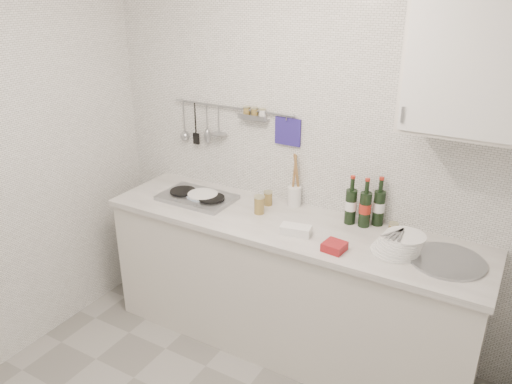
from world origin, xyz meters
TOP-DOWN VIEW (x-y plane):
  - back_wall at (0.00, 1.40)m, footprint 3.00×0.02m
  - counter at (0.01, 1.10)m, footprint 2.44×0.64m
  - wall_rail at (-0.60, 1.37)m, footprint 0.98×0.09m
  - wall_cabinet at (0.90, 1.22)m, footprint 0.60×0.38m
  - plate_stack_hob at (-0.67, 1.11)m, footprint 0.23×0.23m
  - plate_stack_sink at (0.70, 1.08)m, footprint 0.29×0.27m
  - wine_bottles at (0.41, 1.31)m, footprint 0.23×0.14m
  - butter_dish at (0.11, 0.98)m, footprint 0.19×0.12m
  - strawberry_punnet at (0.38, 0.91)m, footprint 0.13×0.13m
  - utensil_crock at (-0.08, 1.35)m, footprint 0.09×0.09m
  - jar_a at (-0.24, 1.27)m, footprint 0.06×0.06m
  - jar_b at (0.48, 1.35)m, footprint 0.06×0.06m
  - jar_c at (0.61, 1.27)m, footprint 0.06×0.06m
  - jar_d at (-0.22, 1.12)m, footprint 0.07×0.07m

SIDE VIEW (x-z plane):
  - counter at x=0.01m, z-range -0.05..0.92m
  - plate_stack_hob at x=-0.67m, z-range 0.92..0.97m
  - strawberry_punnet at x=0.38m, z-range 0.92..0.97m
  - butter_dish at x=0.11m, z-range 0.92..0.97m
  - jar_c at x=0.61m, z-range 0.92..0.99m
  - jar_b at x=0.48m, z-range 0.92..1.00m
  - jar_a at x=-0.24m, z-range 0.92..1.02m
  - plate_stack_sink at x=0.70m, z-range 0.91..1.03m
  - jar_d at x=-0.22m, z-range 0.92..1.04m
  - utensil_crock at x=-0.08m, z-range 0.82..1.19m
  - wine_bottles at x=0.41m, z-range 0.92..1.23m
  - back_wall at x=0.00m, z-range 0.00..2.50m
  - wall_rail at x=-0.60m, z-range 1.26..1.60m
  - wall_cabinet at x=0.90m, z-range 1.60..2.30m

